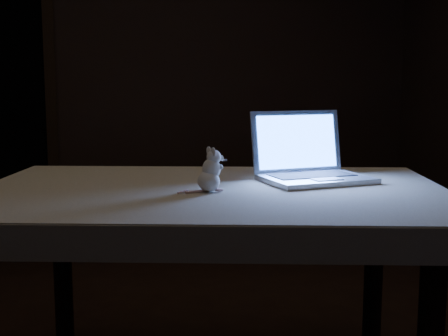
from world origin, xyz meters
name	(u,v)px	position (x,y,z in m)	size (l,w,h in m)	color
back_wall	(135,71)	(0.00, 2.50, 1.30)	(4.50, 0.04, 2.60)	black
table	(212,303)	(-0.01, -0.04, 0.42)	(1.55, 1.00, 0.83)	black
tablecloth	(229,202)	(0.05, -0.05, 0.79)	(1.65, 1.10, 0.10)	beige
laptop	(317,147)	(0.40, -0.01, 0.97)	(0.39, 0.34, 0.26)	silver
plush_mouse	(209,170)	(-0.04, -0.11, 0.92)	(0.11, 0.11, 0.15)	white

